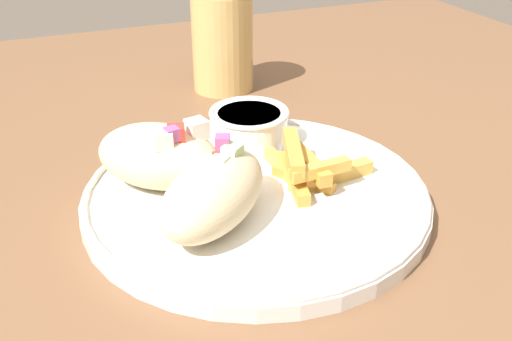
{
  "coord_description": "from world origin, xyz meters",
  "views": [
    {
      "loc": [
        -0.2,
        -0.42,
        1.0
      ],
      "look_at": [
        -0.03,
        -0.01,
        0.75
      ],
      "focal_mm": 42.0,
      "sensor_mm": 36.0,
      "label": 1
    }
  ],
  "objects": [
    {
      "name": "fries_pile",
      "position": [
        0.02,
        -0.01,
        0.74
      ],
      "size": [
        0.09,
        0.11,
        0.03
      ],
      "color": "gold",
      "rests_on": "plate"
    },
    {
      "name": "plate",
      "position": [
        -0.03,
        -0.01,
        0.72
      ],
      "size": [
        0.3,
        0.3,
        0.02
      ],
      "color": "white",
      "rests_on": "table"
    },
    {
      "name": "pita_sandwich_near",
      "position": [
        -0.08,
        -0.04,
        0.75
      ],
      "size": [
        0.14,
        0.14,
        0.06
      ],
      "rotation": [
        0.0,
        0.0,
        0.78
      ],
      "color": "beige",
      "rests_on": "plate"
    },
    {
      "name": "pita_sandwich_far",
      "position": [
        -0.1,
        0.04,
        0.75
      ],
      "size": [
        0.13,
        0.13,
        0.06
      ],
      "rotation": [
        0.0,
        0.0,
        -0.7
      ],
      "color": "beige",
      "rests_on": "plate"
    },
    {
      "name": "water_glass",
      "position": [
        0.04,
        0.27,
        0.77
      ],
      "size": [
        0.08,
        0.08,
        0.12
      ],
      "color": "tan",
      "rests_on": "table"
    },
    {
      "name": "table",
      "position": [
        0.0,
        0.0,
        0.64
      ],
      "size": [
        1.21,
        1.21,
        0.71
      ],
      "color": "brown",
      "rests_on": "ground_plane"
    },
    {
      "name": "sauce_ramekin",
      "position": [
        0.0,
        0.08,
        0.74
      ],
      "size": [
        0.08,
        0.08,
        0.04
      ],
      "color": "white",
      "rests_on": "plate"
    }
  ]
}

